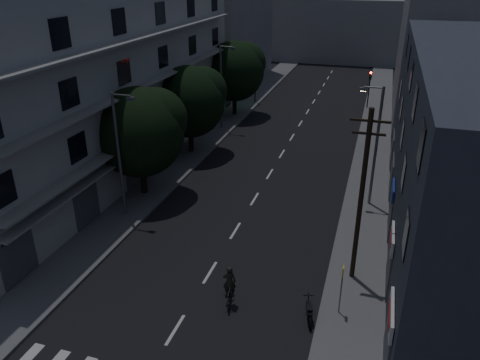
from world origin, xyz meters
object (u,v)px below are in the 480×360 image
Objects in this scene: motorcycle at (309,312)px; cyclist at (230,291)px; bus_stop_sign at (342,282)px; utility_pole at (361,195)px.

cyclist is at bearing 165.35° from motorcycle.
cyclist is (-3.83, 0.01, 0.30)m from motorcycle.
motorcycle is at bearing -13.95° from cyclist.
bus_stop_sign is 1.17× the size of cyclist.
bus_stop_sign reaches higher than cyclist.
motorcycle is 3.84m from cyclist.
utility_pole is 5.43× the size of motorcycle.
bus_stop_sign is at bearing 15.62° from motorcycle.
utility_pole is at bearing 52.17° from motorcycle.
bus_stop_sign is 5.29m from cyclist.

